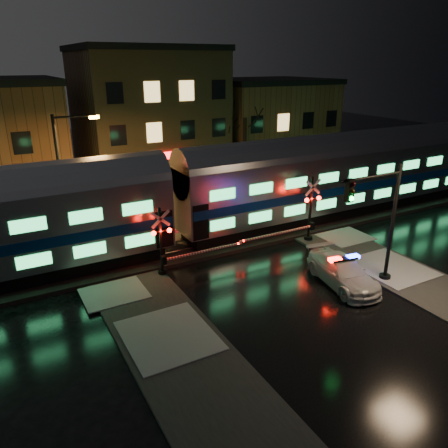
{
  "coord_description": "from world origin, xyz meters",
  "views": [
    {
      "loc": [
        -11.82,
        -17.39,
        10.71
      ],
      "look_at": [
        -0.86,
        2.5,
        2.2
      ],
      "focal_mm": 35.0,
      "sensor_mm": 36.0,
      "label": 1
    }
  ],
  "objects_px": {
    "police_car": "(343,272)",
    "crossing_signal_left": "(169,248)",
    "crossing_signal_right": "(306,217)",
    "traffic_light": "(379,225)",
    "streetlight": "(65,173)"
  },
  "relations": [
    {
      "from": "crossing_signal_right",
      "to": "crossing_signal_left",
      "type": "bearing_deg",
      "value": -179.94
    },
    {
      "from": "crossing_signal_left",
      "to": "crossing_signal_right",
      "type": "bearing_deg",
      "value": 0.06
    },
    {
      "from": "crossing_signal_left",
      "to": "traffic_light",
      "type": "xyz_separation_m",
      "value": [
        8.57,
        -6.04,
        1.72
      ]
    },
    {
      "from": "police_car",
      "to": "crossing_signal_right",
      "type": "relative_size",
      "value": 0.86
    },
    {
      "from": "streetlight",
      "to": "crossing_signal_right",
      "type": "bearing_deg",
      "value": -27.69
    },
    {
      "from": "crossing_signal_left",
      "to": "traffic_light",
      "type": "height_order",
      "value": "traffic_light"
    },
    {
      "from": "crossing_signal_right",
      "to": "traffic_light",
      "type": "distance_m",
      "value": 6.26
    },
    {
      "from": "police_car",
      "to": "crossing_signal_left",
      "type": "relative_size",
      "value": 0.94
    },
    {
      "from": "crossing_signal_right",
      "to": "crossing_signal_left",
      "type": "distance_m",
      "value": 9.09
    },
    {
      "from": "police_car",
      "to": "streetlight",
      "type": "distance_m",
      "value": 16.65
    },
    {
      "from": "traffic_light",
      "to": "crossing_signal_right",
      "type": "bearing_deg",
      "value": 89.45
    },
    {
      "from": "crossing_signal_left",
      "to": "traffic_light",
      "type": "relative_size",
      "value": 0.87
    },
    {
      "from": "traffic_light",
      "to": "streetlight",
      "type": "relative_size",
      "value": 0.78
    },
    {
      "from": "streetlight",
      "to": "crossing_signal_left",
      "type": "bearing_deg",
      "value": -61.33
    },
    {
      "from": "traffic_light",
      "to": "streetlight",
      "type": "xyz_separation_m",
      "value": [
        -12.23,
        12.74,
        1.29
      ]
    }
  ]
}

